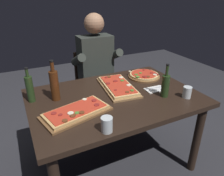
{
  "coord_description": "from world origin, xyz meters",
  "views": [
    {
      "loc": [
        -0.71,
        -1.39,
        1.55
      ],
      "look_at": [
        0.0,
        0.05,
        0.79
      ],
      "focal_mm": 33.41,
      "sensor_mm": 36.0,
      "label": 1
    }
  ],
  "objects_px": {
    "seated_diner": "(97,67)",
    "tumbler_near_camera": "(187,93)",
    "wine_bottle_dark": "(54,85)",
    "pizza_round_far": "(144,75)",
    "oil_bottle_amber": "(30,88)",
    "pizza_rectangular_front": "(76,112)",
    "pizza_rectangular_left": "(118,86)",
    "tumbler_far_side": "(107,125)",
    "vinegar_bottle_green": "(165,85)",
    "diner_chair": "(94,83)",
    "dining_table": "(115,105)"
  },
  "relations": [
    {
      "from": "pizza_rectangular_left",
      "to": "pizza_rectangular_front",
      "type": "bearing_deg",
      "value": -151.41
    },
    {
      "from": "pizza_rectangular_front",
      "to": "tumbler_far_side",
      "type": "distance_m",
      "value": 0.3
    },
    {
      "from": "pizza_rectangular_left",
      "to": "wine_bottle_dark",
      "type": "distance_m",
      "value": 0.56
    },
    {
      "from": "wine_bottle_dark",
      "to": "vinegar_bottle_green",
      "type": "relative_size",
      "value": 1.18
    },
    {
      "from": "oil_bottle_amber",
      "to": "pizza_rectangular_left",
      "type": "bearing_deg",
      "value": -7.08
    },
    {
      "from": "pizza_rectangular_front",
      "to": "pizza_rectangular_left",
      "type": "distance_m",
      "value": 0.53
    },
    {
      "from": "dining_table",
      "to": "tumbler_near_camera",
      "type": "bearing_deg",
      "value": -29.2
    },
    {
      "from": "pizza_rectangular_front",
      "to": "pizza_round_far",
      "type": "relative_size",
      "value": 1.66
    },
    {
      "from": "oil_bottle_amber",
      "to": "vinegar_bottle_green",
      "type": "bearing_deg",
      "value": -21.68
    },
    {
      "from": "tumbler_far_side",
      "to": "seated_diner",
      "type": "bearing_deg",
      "value": 70.43
    },
    {
      "from": "pizza_rectangular_front",
      "to": "wine_bottle_dark",
      "type": "relative_size",
      "value": 1.6
    },
    {
      "from": "pizza_rectangular_front",
      "to": "diner_chair",
      "type": "distance_m",
      "value": 1.15
    },
    {
      "from": "wine_bottle_dark",
      "to": "seated_diner",
      "type": "relative_size",
      "value": 0.25
    },
    {
      "from": "oil_bottle_amber",
      "to": "tumbler_far_side",
      "type": "xyz_separation_m",
      "value": [
        0.37,
        -0.62,
        -0.06
      ]
    },
    {
      "from": "pizza_round_far",
      "to": "oil_bottle_amber",
      "type": "xyz_separation_m",
      "value": [
        -1.09,
        -0.02,
        0.09
      ]
    },
    {
      "from": "wine_bottle_dark",
      "to": "tumbler_near_camera",
      "type": "relative_size",
      "value": 3.5
    },
    {
      "from": "pizza_rectangular_front",
      "to": "vinegar_bottle_green",
      "type": "xyz_separation_m",
      "value": [
        0.75,
        -0.05,
        0.08
      ]
    },
    {
      "from": "pizza_rectangular_front",
      "to": "vinegar_bottle_green",
      "type": "bearing_deg",
      "value": -4.18
    },
    {
      "from": "diner_chair",
      "to": "tumbler_near_camera",
      "type": "bearing_deg",
      "value": -71.82
    },
    {
      "from": "pizza_rectangular_left",
      "to": "oil_bottle_amber",
      "type": "xyz_separation_m",
      "value": [
        -0.73,
        0.09,
        0.09
      ]
    },
    {
      "from": "oil_bottle_amber",
      "to": "pizza_rectangular_front",
      "type": "bearing_deg",
      "value": -52.91
    },
    {
      "from": "pizza_rectangular_left",
      "to": "vinegar_bottle_green",
      "type": "height_order",
      "value": "vinegar_bottle_green"
    },
    {
      "from": "pizza_rectangular_front",
      "to": "pizza_round_far",
      "type": "xyz_separation_m",
      "value": [
        0.83,
        0.37,
        0.0
      ]
    },
    {
      "from": "pizza_rectangular_front",
      "to": "diner_chair",
      "type": "xyz_separation_m",
      "value": [
        0.52,
        0.99,
        -0.27
      ]
    },
    {
      "from": "vinegar_bottle_green",
      "to": "tumbler_near_camera",
      "type": "height_order",
      "value": "vinegar_bottle_green"
    },
    {
      "from": "dining_table",
      "to": "tumbler_far_side",
      "type": "relative_size",
      "value": 13.91
    },
    {
      "from": "oil_bottle_amber",
      "to": "seated_diner",
      "type": "distance_m",
      "value": 0.95
    },
    {
      "from": "wine_bottle_dark",
      "to": "tumbler_far_side",
      "type": "height_order",
      "value": "wine_bottle_dark"
    },
    {
      "from": "dining_table",
      "to": "tumbler_far_side",
      "type": "height_order",
      "value": "tumbler_far_side"
    },
    {
      "from": "oil_bottle_amber",
      "to": "tumbler_far_side",
      "type": "distance_m",
      "value": 0.73
    },
    {
      "from": "oil_bottle_amber",
      "to": "pizza_round_far",
      "type": "bearing_deg",
      "value": 1.2
    },
    {
      "from": "pizza_rectangular_front",
      "to": "pizza_round_far",
      "type": "bearing_deg",
      "value": 23.94
    },
    {
      "from": "tumbler_near_camera",
      "to": "tumbler_far_side",
      "type": "xyz_separation_m",
      "value": [
        -0.79,
        -0.12,
        0.01
      ]
    },
    {
      "from": "vinegar_bottle_green",
      "to": "tumbler_near_camera",
      "type": "distance_m",
      "value": 0.19
    },
    {
      "from": "wine_bottle_dark",
      "to": "pizza_round_far",
      "type": "bearing_deg",
      "value": 5.09
    },
    {
      "from": "oil_bottle_amber",
      "to": "seated_diner",
      "type": "bearing_deg",
      "value": 33.94
    },
    {
      "from": "pizza_round_far",
      "to": "wine_bottle_dark",
      "type": "bearing_deg",
      "value": -174.91
    },
    {
      "from": "seated_diner",
      "to": "tumbler_near_camera",
      "type": "bearing_deg",
      "value": -69.85
    },
    {
      "from": "pizza_rectangular_left",
      "to": "vinegar_bottle_green",
      "type": "xyz_separation_m",
      "value": [
        0.28,
        -0.31,
        0.08
      ]
    },
    {
      "from": "oil_bottle_amber",
      "to": "vinegar_bottle_green",
      "type": "relative_size",
      "value": 1.01
    },
    {
      "from": "pizza_round_far",
      "to": "oil_bottle_amber",
      "type": "relative_size",
      "value": 1.13
    },
    {
      "from": "tumbler_near_camera",
      "to": "pizza_round_far",
      "type": "bearing_deg",
      "value": 97.21
    },
    {
      "from": "pizza_rectangular_front",
      "to": "oil_bottle_amber",
      "type": "distance_m",
      "value": 0.44
    },
    {
      "from": "tumbler_far_side",
      "to": "seated_diner",
      "type": "distance_m",
      "value": 1.22
    },
    {
      "from": "oil_bottle_amber",
      "to": "tumbler_near_camera",
      "type": "bearing_deg",
      "value": -23.34
    },
    {
      "from": "pizza_rectangular_front",
      "to": "tumbler_far_side",
      "type": "bearing_deg",
      "value": -67.87
    },
    {
      "from": "pizza_round_far",
      "to": "tumbler_far_side",
      "type": "height_order",
      "value": "tumbler_far_side"
    },
    {
      "from": "pizza_rectangular_left",
      "to": "seated_diner",
      "type": "xyz_separation_m",
      "value": [
        0.05,
        0.62,
        -0.02
      ]
    },
    {
      "from": "pizza_rectangular_left",
      "to": "tumbler_near_camera",
      "type": "relative_size",
      "value": 5.57
    },
    {
      "from": "pizza_rectangular_left",
      "to": "diner_chair",
      "type": "bearing_deg",
      "value": 85.96
    }
  ]
}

